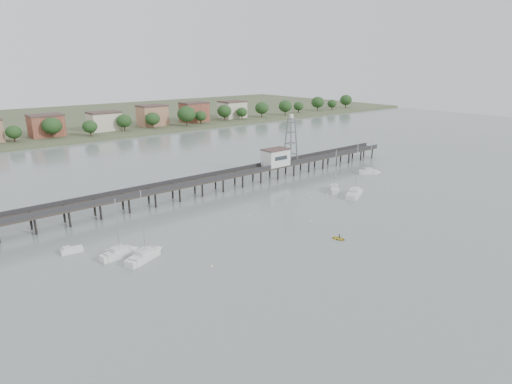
% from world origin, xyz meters
% --- Properties ---
extents(ground_plane, '(500.00, 500.00, 0.00)m').
position_xyz_m(ground_plane, '(0.00, 0.00, 0.00)').
color(ground_plane, slate).
rests_on(ground_plane, ground).
extents(pier, '(150.00, 5.00, 5.50)m').
position_xyz_m(pier, '(0.00, 60.00, 3.79)').
color(pier, '#2D2823').
rests_on(pier, ground).
extents(pier_building, '(8.40, 5.40, 5.30)m').
position_xyz_m(pier_building, '(25.00, 60.00, 6.67)').
color(pier_building, silver).
rests_on(pier_building, ground).
extents(lattice_tower, '(3.20, 3.20, 15.50)m').
position_xyz_m(lattice_tower, '(31.50, 60.00, 11.10)').
color(lattice_tower, slate).
rests_on(lattice_tower, ground).
extents(sailboat_a, '(8.84, 5.65, 14.10)m').
position_xyz_m(sailboat_a, '(-31.73, 32.80, 0.64)').
color(sailboat_a, silver).
rests_on(sailboat_a, ground).
extents(sailboat_c, '(6.94, 6.78, 12.49)m').
position_xyz_m(sailboat_c, '(28.74, 39.18, 0.65)').
color(sailboat_c, silver).
rests_on(sailboat_c, ground).
extents(sailboat_b, '(7.38, 3.12, 11.93)m').
position_xyz_m(sailboat_b, '(-35.16, 36.60, 0.65)').
color(sailboat_b, silver).
rests_on(sailboat_b, ground).
extents(sailboat_d, '(10.28, 6.81, 16.32)m').
position_xyz_m(sailboat_d, '(30.48, 32.89, 0.63)').
color(sailboat_d, silver).
rests_on(sailboat_d, ground).
extents(sailboat_e, '(6.56, 5.79, 11.38)m').
position_xyz_m(sailboat_e, '(52.46, 43.45, 0.65)').
color(sailboat_e, silver).
rests_on(sailboat_e, ground).
extents(white_tender, '(4.09, 2.05, 1.53)m').
position_xyz_m(white_tender, '(-42.39, 44.04, 0.47)').
color(white_tender, silver).
rests_on(white_tender, ground).
extents(yellow_dinghy, '(2.00, 1.08, 2.69)m').
position_xyz_m(yellow_dinghy, '(2.17, 15.30, 0.00)').
color(yellow_dinghy, yellow).
rests_on(yellow_dinghy, ground).
extents(dinghy_occupant, '(0.61, 1.03, 0.23)m').
position_xyz_m(dinghy_occupant, '(2.17, 15.30, 0.00)').
color(dinghy_occupant, black).
rests_on(dinghy_occupant, ground).
extents(mooring_buoys, '(70.25, 17.06, 0.39)m').
position_xyz_m(mooring_buoys, '(4.58, 32.62, 0.08)').
color(mooring_buoys, beige).
rests_on(mooring_buoys, ground).
extents(far_shore, '(500.00, 170.00, 10.40)m').
position_xyz_m(far_shore, '(0.36, 239.58, 0.95)').
color(far_shore, '#475133').
rests_on(far_shore, ground).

